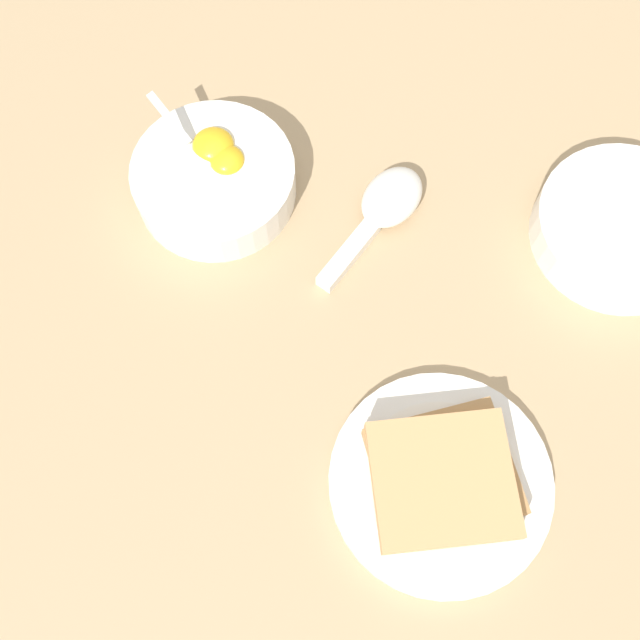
# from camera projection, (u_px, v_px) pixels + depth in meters

# --- Properties ---
(ground_plane) EXTENTS (3.00, 3.00, 0.00)m
(ground_plane) POSITION_uv_depth(u_px,v_px,m) (513.00, 205.00, 0.71)
(ground_plane) COLOR tan
(egg_bowl) EXTENTS (0.16, 0.15, 0.07)m
(egg_bowl) POSITION_uv_depth(u_px,v_px,m) (215.00, 178.00, 0.69)
(egg_bowl) COLOR white
(egg_bowl) RESTS_ON ground_plane
(toast_plate) EXTENTS (0.18, 0.18, 0.01)m
(toast_plate) POSITION_uv_depth(u_px,v_px,m) (440.00, 482.00, 0.61)
(toast_plate) COLOR white
(toast_plate) RESTS_ON ground_plane
(toast_sandwich) EXTENTS (0.14, 0.15, 0.03)m
(toast_sandwich) POSITION_uv_depth(u_px,v_px,m) (443.00, 476.00, 0.59)
(toast_sandwich) COLOR tan
(toast_sandwich) RESTS_ON toast_plate
(soup_spoon) EXTENTS (0.06, 0.15, 0.03)m
(soup_spoon) POSITION_uv_depth(u_px,v_px,m) (386.00, 205.00, 0.69)
(soup_spoon) COLOR white
(soup_spoon) RESTS_ON ground_plane
(congee_bowl) EXTENTS (0.16, 0.16, 0.04)m
(congee_bowl) POSITION_uv_depth(u_px,v_px,m) (622.00, 227.00, 0.68)
(congee_bowl) COLOR white
(congee_bowl) RESTS_ON ground_plane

